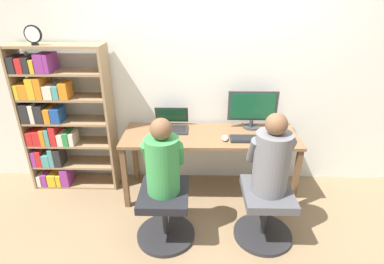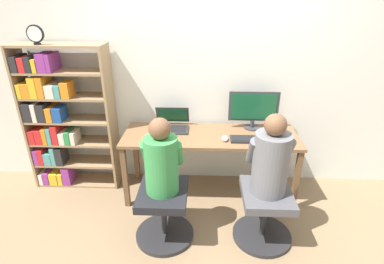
# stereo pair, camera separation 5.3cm
# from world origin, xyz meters

# --- Properties ---
(ground_plane) EXTENTS (14.00, 14.00, 0.00)m
(ground_plane) POSITION_xyz_m (0.00, 0.00, 0.00)
(ground_plane) COLOR #846B4C
(wall_back) EXTENTS (10.00, 0.05, 2.60)m
(wall_back) POSITION_xyz_m (0.00, 0.65, 1.30)
(wall_back) COLOR silver
(wall_back) RESTS_ON ground_plane
(desk) EXTENTS (1.75, 0.58, 0.70)m
(desk) POSITION_xyz_m (0.00, 0.29, 0.62)
(desk) COLOR brown
(desk) RESTS_ON ground_plane
(desktop_monitor) EXTENTS (0.51, 0.16, 0.40)m
(desktop_monitor) POSITION_xyz_m (0.44, 0.47, 0.91)
(desktop_monitor) COLOR #333338
(desktop_monitor) RESTS_ON desk
(laptop) EXTENTS (0.35, 0.31, 0.21)m
(laptop) POSITION_xyz_m (-0.40, 0.43, 0.75)
(laptop) COLOR #2D2D30
(laptop) RESTS_ON desk
(keyboard) EXTENTS (0.43, 0.15, 0.03)m
(keyboard) POSITION_xyz_m (0.40, 0.18, 0.71)
(keyboard) COLOR #232326
(keyboard) RESTS_ON desk
(computer_mouse_by_keyboard) EXTENTS (0.06, 0.11, 0.04)m
(computer_mouse_by_keyboard) POSITION_xyz_m (0.14, 0.17, 0.72)
(computer_mouse_by_keyboard) COLOR silver
(computer_mouse_by_keyboard) RESTS_ON desk
(office_chair_left) EXTENTS (0.52, 0.52, 0.50)m
(office_chair_left) POSITION_xyz_m (0.47, -0.35, 0.28)
(office_chair_left) COLOR #262628
(office_chair_left) RESTS_ON ground_plane
(office_chair_right) EXTENTS (0.52, 0.52, 0.50)m
(office_chair_right) POSITION_xyz_m (-0.40, -0.37, 0.28)
(office_chair_right) COLOR #262628
(office_chair_right) RESTS_ON ground_plane
(person_at_monitor) EXTENTS (0.35, 0.33, 0.68)m
(person_at_monitor) POSITION_xyz_m (0.47, -0.35, 0.79)
(person_at_monitor) COLOR slate
(person_at_monitor) RESTS_ON office_chair_left
(person_at_laptop) EXTENTS (0.33, 0.31, 0.65)m
(person_at_laptop) POSITION_xyz_m (-0.40, -0.37, 0.78)
(person_at_laptop) COLOR #388C47
(person_at_laptop) RESTS_ON office_chair_right
(bookshelf) EXTENTS (0.92, 0.29, 1.55)m
(bookshelf) POSITION_xyz_m (-1.60, 0.43, 0.78)
(bookshelf) COLOR #997A56
(bookshelf) RESTS_ON ground_plane
(desk_clock) EXTENTS (0.16, 0.03, 0.18)m
(desk_clock) POSITION_xyz_m (-1.62, 0.37, 1.65)
(desk_clock) COLOR black
(desk_clock) RESTS_ON bookshelf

